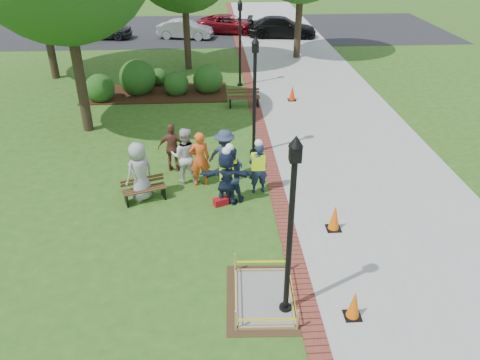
{
  "coord_description": "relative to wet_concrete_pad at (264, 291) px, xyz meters",
  "views": [
    {
      "loc": [
        -0.25,
        -10.62,
        7.68
      ],
      "look_at": [
        0.5,
        1.2,
        1.0
      ],
      "focal_mm": 35.0,
      "sensor_mm": 36.0,
      "label": 1
    }
  ],
  "objects": [
    {
      "name": "lamp_far",
      "position": [
        0.45,
        15.61,
        2.25
      ],
      "size": [
        0.28,
        0.28,
        4.26
      ],
      "color": "black",
      "rests_on": "ground"
    },
    {
      "name": "parked_car_a",
      "position": [
        -8.78,
        27.04,
        -0.23
      ],
      "size": [
        2.74,
        5.14,
        1.6
      ],
      "primitive_type": "imported",
      "rotation": [
        0.0,
        0.0,
        1.44
      ],
      "color": "#262629",
      "rests_on": "ground"
    },
    {
      "name": "shrub_a",
      "position": [
        -6.33,
        13.77,
        -0.23
      ],
      "size": [
        1.38,
        1.38,
        1.38
      ],
      "primitive_type": "sphere",
      "color": "#1B4E16",
      "rests_on": "ground"
    },
    {
      "name": "parking_lot",
      "position": [
        -0.8,
        29.61,
        -0.23
      ],
      "size": [
        36.0,
        12.0,
        0.01
      ],
      "primitive_type": "cube",
      "color": "black",
      "rests_on": "ground"
    },
    {
      "name": "toolbox",
      "position": [
        -0.87,
        4.09,
        -0.12
      ],
      "size": [
        0.5,
        0.39,
        0.22
      ],
      "primitive_type": "cube",
      "rotation": [
        0.0,
        0.0,
        0.39
      ],
      "color": "maroon",
      "rests_on": "ground"
    },
    {
      "name": "bench_far",
      "position": [
        0.43,
        12.52,
        0.02
      ],
      "size": [
        1.47,
        0.52,
        0.79
      ],
      "color": "brown",
      "rests_on": "ground"
    },
    {
      "name": "shrub_b",
      "position": [
        -4.67,
        14.79,
        -0.23
      ],
      "size": [
        1.79,
        1.79,
        1.79
      ],
      "primitive_type": "sphere",
      "color": "#1B4E16",
      "rests_on": "ground"
    },
    {
      "name": "parked_car_c",
      "position": [
        0.43,
        28.28,
        -0.23
      ],
      "size": [
        2.78,
        4.75,
        1.45
      ],
      "primitive_type": "imported",
      "rotation": [
        0.0,
        0.0,
        1.37
      ],
      "color": "maroon",
      "rests_on": "ground"
    },
    {
      "name": "hivis_worker_c",
      "position": [
        -0.57,
        4.33,
        0.72
      ],
      "size": [
        0.61,
        0.43,
        1.93
      ],
      "color": "#1C244A",
      "rests_on": "ground"
    },
    {
      "name": "cone_far",
      "position": [
        2.78,
        13.16,
        0.13
      ],
      "size": [
        0.38,
        0.38,
        0.75
      ],
      "color": "black",
      "rests_on": "ground"
    },
    {
      "name": "hivis_worker_b",
      "position": [
        0.33,
        4.8,
        0.67
      ],
      "size": [
        0.6,
        0.45,
        1.83
      ],
      "color": "#1C2E49",
      "rests_on": "ground"
    },
    {
      "name": "casual_person_a",
      "position": [
        -3.31,
        4.62,
        0.71
      ],
      "size": [
        0.7,
        0.7,
        1.88
      ],
      "color": "#979797",
      "rests_on": "ground"
    },
    {
      "name": "bench_near",
      "position": [
        -3.2,
        4.49,
        -0.0
      ],
      "size": [
        1.4,
        0.85,
        0.72
      ],
      "color": "brown",
      "rests_on": "ground"
    },
    {
      "name": "lamp_near",
      "position": [
        0.45,
        -0.39,
        2.25
      ],
      "size": [
        0.28,
        0.28,
        4.26
      ],
      "color": "black",
      "rests_on": "ground"
    },
    {
      "name": "wet_concrete_pad",
      "position": [
        0.0,
        0.0,
        0.0
      ],
      "size": [
        1.8,
        2.37,
        0.55
      ],
      "color": "#47331E",
      "rests_on": "ground"
    },
    {
      "name": "cone_front",
      "position": [
        1.89,
        -0.7,
        0.12
      ],
      "size": [
        0.37,
        0.37,
        0.73
      ],
      "color": "black",
      "rests_on": "ground"
    },
    {
      "name": "casual_person_e",
      "position": [
        -0.68,
        5.6,
        0.67
      ],
      "size": [
        0.68,
        0.58,
        1.8
      ],
      "color": "#2D3650",
      "rests_on": "ground"
    },
    {
      "name": "parked_car_d",
      "position": [
        4.19,
        26.63,
        -0.23
      ],
      "size": [
        2.71,
        5.04,
        1.57
      ],
      "primitive_type": "imported",
      "rotation": [
        0.0,
        0.0,
        1.44
      ],
      "color": "black",
      "rests_on": "ground"
    },
    {
      "name": "shrub_e",
      "position": [
        -3.77,
        15.99,
        -0.23
      ],
      "size": [
        0.94,
        0.94,
        0.94
      ],
      "primitive_type": "sphere",
      "color": "#1B4E16",
      "rests_on": "ground"
    },
    {
      "name": "hivis_worker_a",
      "position": [
        -0.68,
        4.18,
        0.7
      ],
      "size": [
        0.58,
        0.39,
        1.89
      ],
      "color": "#18193F",
      "rests_on": "ground"
    },
    {
      "name": "shrub_c",
      "position": [
        -2.76,
        14.46,
        -0.23
      ],
      "size": [
        1.23,
        1.23,
        1.23
      ],
      "primitive_type": "sphere",
      "color": "#1B4E16",
      "rests_on": "ground"
    },
    {
      "name": "cone_back",
      "position": [
        2.25,
        2.59,
        0.15
      ],
      "size": [
        0.4,
        0.4,
        0.79
      ],
      "color": "black",
      "rests_on": "ground"
    },
    {
      "name": "lamp_mid",
      "position": [
        0.45,
        7.61,
        2.25
      ],
      "size": [
        0.28,
        0.28,
        4.26
      ],
      "color": "black",
      "rests_on": "ground"
    },
    {
      "name": "casual_person_d",
      "position": [
        -2.42,
        6.43,
        0.62
      ],
      "size": [
        0.58,
        0.4,
        1.71
      ],
      "color": "brown",
      "rests_on": "ground"
    },
    {
      "name": "casual_person_b",
      "position": [
        -1.49,
        5.39,
        0.69
      ],
      "size": [
        0.66,
        0.49,
        1.85
      ],
      "color": "#E8561B",
      "rests_on": "ground"
    },
    {
      "name": "ground",
      "position": [
        -0.8,
        2.61,
        -0.23
      ],
      "size": [
        100.0,
        100.0,
        0.0
      ],
      "primitive_type": "plane",
      "color": "#285116",
      "rests_on": "ground"
    },
    {
      "name": "casual_person_c",
      "position": [
        -1.97,
        5.62,
        0.71
      ],
      "size": [
        0.64,
        0.44,
        1.89
      ],
      "color": "silver",
      "rests_on": "ground"
    },
    {
      "name": "mulch_bed",
      "position": [
        -3.8,
        14.61,
        -0.21
      ],
      "size": [
        7.0,
        3.0,
        0.05
      ],
      "primitive_type": "cube",
      "color": "#381E0F",
      "rests_on": "ground"
    },
    {
      "name": "sidewalk",
      "position": [
        4.2,
        12.61,
        -0.22
      ],
      "size": [
        6.0,
        60.0,
        0.02
      ],
      "primitive_type": "cube",
      "color": "#9E9E99",
      "rests_on": "ground"
    },
    {
      "name": "parked_car_b",
      "position": [
        -2.8,
        26.66,
        -0.23
      ],
      "size": [
        2.87,
        4.66,
        1.41
      ],
      "primitive_type": "imported",
      "rotation": [
        0.0,
        0.0,
        1.33
      ],
      "color": "#ADAEB2",
      "rests_on": "ground"
    },
    {
      "name": "shrub_d",
      "position": [
        -1.2,
        14.75,
        -0.23
      ],
      "size": [
        1.48,
        1.48,
        1.48
      ],
      "primitive_type": "sphere",
      "color": "#1B4E16",
      "rests_on": "ground"
    },
    {
      "name": "brick_edging",
      "position": [
        0.95,
        12.61,
        -0.22
      ],
      "size": [
        0.5,
        60.0,
        0.03
      ],
      "primitive_type": "cube",
      "color": "maroon",
      "rests_on": "ground"
    }
  ]
}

